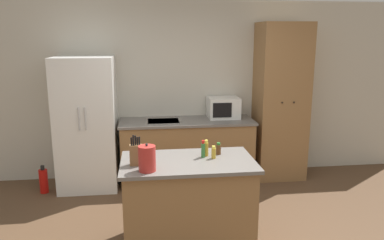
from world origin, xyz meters
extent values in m
cube|color=beige|center=(0.00, 2.33, 1.30)|extent=(7.20, 0.06, 2.60)
cube|color=white|center=(-1.35, 1.95, 0.91)|extent=(0.79, 0.70, 1.83)
cylinder|color=silver|center=(-1.39, 1.59, 1.06)|extent=(0.02, 0.02, 0.30)
cylinder|color=silver|center=(-1.31, 1.59, 1.06)|extent=(0.02, 0.02, 0.30)
cube|color=olive|center=(0.04, 1.98, 0.44)|extent=(1.88, 0.63, 0.88)
cube|color=slate|center=(0.04, 1.98, 0.90)|extent=(1.92, 0.67, 0.03)
cube|color=#9EA0A3|center=(-0.29, 1.98, 0.91)|extent=(0.44, 0.34, 0.01)
cube|color=olive|center=(1.44, 2.02, 1.14)|extent=(0.71, 0.57, 2.29)
sphere|color=black|center=(1.35, 1.72, 1.19)|extent=(0.02, 0.02, 0.02)
sphere|color=black|center=(1.52, 1.72, 1.19)|extent=(0.02, 0.02, 0.02)
cube|color=olive|center=(-0.14, 0.24, 0.44)|extent=(1.25, 0.71, 0.88)
cube|color=slate|center=(-0.14, 0.24, 0.89)|extent=(1.31, 0.77, 0.03)
cube|color=white|center=(0.60, 2.09, 1.07)|extent=(0.45, 0.38, 0.30)
cube|color=black|center=(0.54, 1.90, 1.07)|extent=(0.27, 0.01, 0.21)
cube|color=olive|center=(-0.64, 0.17, 1.01)|extent=(0.11, 0.08, 0.20)
cylinder|color=black|center=(-0.68, 0.16, 1.14)|extent=(0.02, 0.02, 0.08)
cylinder|color=black|center=(-0.66, 0.16, 1.16)|extent=(0.02, 0.02, 0.10)
cylinder|color=black|center=(-0.64, 0.18, 1.15)|extent=(0.02, 0.02, 0.09)
cylinder|color=black|center=(-0.62, 0.17, 1.14)|extent=(0.02, 0.02, 0.08)
cylinder|color=black|center=(-0.60, 0.17, 1.15)|extent=(0.02, 0.02, 0.08)
cylinder|color=#563319|center=(0.19, 0.40, 0.96)|extent=(0.05, 0.05, 0.10)
cylinder|color=#286628|center=(0.19, 0.40, 1.02)|extent=(0.04, 0.04, 0.02)
cylinder|color=#337033|center=(0.02, 0.32, 0.98)|extent=(0.04, 0.04, 0.14)
cylinder|color=red|center=(0.02, 0.32, 1.07)|extent=(0.03, 0.03, 0.03)
cylinder|color=gold|center=(0.12, 0.27, 0.96)|extent=(0.04, 0.04, 0.10)
cylinder|color=#E5DB4C|center=(0.12, 0.27, 1.03)|extent=(0.03, 0.03, 0.02)
cylinder|color=gold|center=(0.06, 0.36, 0.98)|extent=(0.04, 0.04, 0.14)
cylinder|color=#E5DB4C|center=(0.06, 0.36, 1.06)|extent=(0.03, 0.03, 0.03)
cylinder|color=#B72D28|center=(-0.54, 0.00, 1.03)|extent=(0.16, 0.16, 0.23)
sphere|color=#262628|center=(-0.54, 0.00, 1.16)|extent=(0.02, 0.02, 0.02)
cylinder|color=red|center=(-1.95, 1.78, 0.16)|extent=(0.11, 0.11, 0.33)
cylinder|color=black|center=(-1.95, 1.78, 0.36)|extent=(0.05, 0.05, 0.06)
camera|label=1|loc=(-0.53, -3.21, 2.10)|focal=35.00mm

